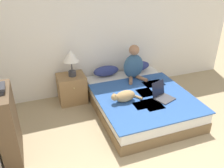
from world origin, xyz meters
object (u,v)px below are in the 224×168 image
Objects in this scene: bed at (140,102)px; bookshelf at (8,125)px; person_sitting at (134,65)px; table_lamp at (71,58)px; pillow_near at (106,71)px; pillow_far at (138,66)px; laptop_open at (162,95)px; cat_tabby at (124,96)px; nightstand at (72,88)px.

bed is 1.93× the size of bookshelf.
person_sitting is 1.36× the size of table_lamp.
pillow_near is 0.78× the size of person_sitting.
pillow_near is 0.71m from pillow_far.
laptop_open reaches higher than pillow_near.
cat_tabby is 1.41× the size of laptop_open.
person_sitting reaches higher than table_lamp.
person_sitting is (-0.23, -0.28, 0.18)m from pillow_far.
person_sitting is (0.47, -0.28, 0.18)m from pillow_near.
nightstand is at bearing 120.89° from laptop_open.
table_lamp reaches higher than pillow_far.
nightstand is 1.09× the size of table_lamp.
laptop_open is at bearing -62.53° from pillow_near.
bookshelf is at bearing 161.58° from laptop_open.
laptop_open is (0.26, -0.31, 0.25)m from bed.
laptop_open is (0.61, -1.17, -0.05)m from pillow_near.
pillow_near is 1.32m from laptop_open.
bed is 0.98m from pillow_near.
pillow_near is 0.97× the size of nightstand.
pillow_far is (0.35, 0.86, 0.30)m from bed.
bookshelf reaches higher than pillow_far.
pillow_far is 1.18m from laptop_open.
laptop_open is at bearing -50.31° from bed.
pillow_near reaches higher than bed.
pillow_far is at bearing 65.00° from laptop_open.
table_lamp is at bearing -59.65° from cat_tabby.
cat_tabby is 1.20m from nightstand.
person_sitting reaches higher than bookshelf.
cat_tabby is at bearing -54.75° from table_lamp.
pillow_far is at bearing 0.00° from pillow_near.
person_sitting is 1.72× the size of laptop_open.
cat_tabby reaches higher than bed.
laptop_open is at bearing -81.30° from person_sitting.
person_sitting is 0.66× the size of bookshelf.
pillow_far is 0.95× the size of cat_tabby.
bookshelf is (-1.79, -0.21, 0.03)m from cat_tabby.
laptop_open reaches higher than pillow_far.
bed is 2.91× the size of person_sitting.
pillow_near is at bearing 97.18° from laptop_open.
laptop_open is (0.65, -0.13, -0.04)m from cat_tabby.
bed is 3.75× the size of pillow_far.
person_sitting is at bearing -129.49° from pillow_far.
table_lamp is (-0.71, -0.10, 0.42)m from pillow_near.
pillow_far is at bearing 3.52° from nightstand.
table_lamp is (-1.32, 1.07, 0.47)m from laptop_open.
person_sitting is 1.25× the size of nightstand.
pillow_far is 1.46m from nightstand.
nightstand is 1.62m from bookshelf.
person_sitting is 1.22× the size of cat_tabby.
bed is at bearing -160.25° from cat_tabby.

